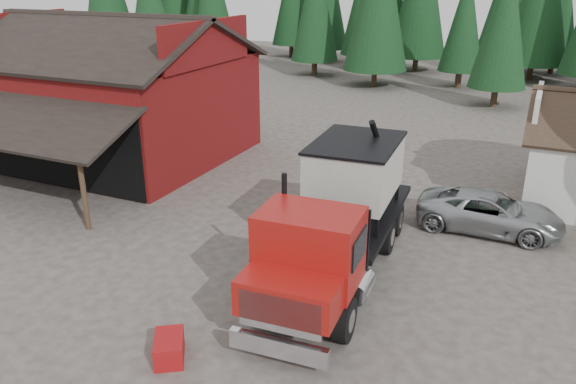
% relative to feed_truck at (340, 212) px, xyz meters
% --- Properties ---
extents(ground, '(120.00, 120.00, 0.00)m').
position_rel_feed_truck_xyz_m(ground, '(-4.01, -2.88, -2.11)').
color(ground, '#483D38').
rests_on(ground, ground).
extents(red_barn, '(12.80, 13.63, 7.18)m').
position_rel_feed_truck_xyz_m(red_barn, '(-15.01, 7.02, 0.58)').
color(red_barn, maroon).
rests_on(red_barn, ground).
extents(conifer_backdrop, '(76.00, 16.00, 16.00)m').
position_rel_feed_truck_xyz_m(conifer_backdrop, '(-4.01, 39.12, -2.11)').
color(conifer_backdrop, black).
rests_on(conifer_backdrop, ground).
extents(near_pine_a, '(4.40, 4.40, 11.40)m').
position_rel_feed_truck_xyz_m(near_pine_a, '(-26.01, 25.12, 4.28)').
color(near_pine_a, '#382619').
rests_on(near_pine_a, ground).
extents(near_pine_b, '(3.96, 3.96, 10.40)m').
position_rel_feed_truck_xyz_m(near_pine_b, '(1.99, 27.12, 3.78)').
color(near_pine_b, '#382619').
rests_on(near_pine_b, ground).
extents(feed_truck, '(3.40, 10.15, 4.52)m').
position_rel_feed_truck_xyz_m(feed_truck, '(0.00, 0.00, 0.00)').
color(feed_truck, black).
rests_on(feed_truck, ground).
extents(silver_car, '(5.21, 2.44, 1.44)m').
position_rel_feed_truck_xyz_m(silver_car, '(3.99, 5.33, -1.39)').
color(silver_car, '#A9ADB1').
rests_on(silver_car, ground).
extents(equip_box, '(1.19, 1.30, 0.60)m').
position_rel_feed_truck_xyz_m(equip_box, '(-2.34, -5.78, -1.81)').
color(equip_box, maroon).
rests_on(equip_box, ground).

